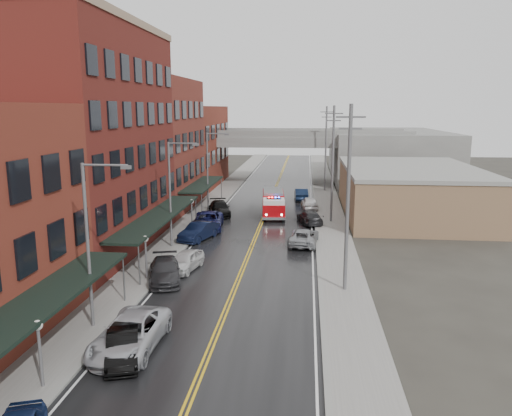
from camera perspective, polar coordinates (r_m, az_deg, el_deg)
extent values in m
cube|color=black|center=(47.95, 0.18, -2.80)|extent=(11.00, 160.00, 0.02)
cube|color=slate|center=(49.17, -8.32, -2.49)|extent=(3.00, 160.00, 0.15)
cube|color=slate|center=(47.79, 8.93, -2.91)|extent=(3.00, 160.00, 0.15)
cube|color=gray|center=(48.80, -6.44, -2.54)|extent=(0.30, 160.00, 0.15)
cube|color=gray|center=(47.73, 6.95, -2.87)|extent=(0.30, 160.00, 0.15)
cube|color=#561816|center=(43.24, -18.76, 7.13)|extent=(9.00, 20.00, 18.00)
cube|color=maroon|center=(59.67, -11.70, 7.05)|extent=(9.00, 15.00, 15.00)
cube|color=maroon|center=(76.61, -7.73, 6.96)|extent=(9.00, 20.00, 12.00)
cube|color=#816445|center=(58.15, 17.09, 1.71)|extent=(14.00, 22.00, 5.00)
cube|color=slate|center=(87.65, 14.71, 5.92)|extent=(18.00, 30.00, 8.00)
cube|color=black|center=(25.16, -23.70, -9.97)|extent=(2.60, 16.00, 0.18)
cylinder|color=slate|center=(31.64, -14.87, -7.92)|extent=(0.10, 0.10, 3.00)
cube|color=black|center=(42.00, -11.01, -0.86)|extent=(2.60, 18.00, 0.18)
cylinder|color=slate|center=(34.13, -13.22, -6.41)|extent=(0.10, 0.10, 3.00)
cylinder|color=slate|center=(50.16, -6.88, -0.50)|extent=(0.10, 0.10, 3.00)
cube|color=black|center=(58.69, -6.11, 2.73)|extent=(2.60, 13.00, 0.18)
cylinder|color=slate|center=(52.84, -6.21, 0.12)|extent=(0.10, 0.10, 3.00)
cylinder|color=slate|center=(64.63, -3.97, 2.22)|extent=(0.10, 0.10, 3.00)
cylinder|color=#59595B|center=(23.69, -23.41, -15.52)|extent=(0.14, 0.14, 2.80)
sphere|color=silver|center=(23.08, -23.71, -12.18)|extent=(0.44, 0.44, 0.44)
cylinder|color=#59595B|center=(35.62, -12.46, -5.79)|extent=(0.14, 0.14, 2.80)
sphere|color=silver|center=(35.21, -12.56, -3.46)|extent=(0.44, 0.44, 0.44)
cylinder|color=#59595B|center=(48.66, -7.34, -1.00)|extent=(0.14, 0.14, 2.80)
sphere|color=silver|center=(48.37, -7.39, 0.73)|extent=(0.44, 0.44, 0.44)
cylinder|color=#59595B|center=(27.77, -18.66, -4.37)|extent=(0.18, 0.18, 9.00)
cylinder|color=#59595B|center=(26.47, -16.88, 4.71)|extent=(2.40, 0.12, 0.12)
cube|color=#59595B|center=(26.08, -14.63, 4.52)|extent=(0.50, 0.22, 0.18)
cylinder|color=#59595B|center=(42.47, -9.80, 1.38)|extent=(0.18, 0.18, 9.00)
cylinder|color=#59595B|center=(41.63, -8.40, 7.33)|extent=(2.40, 0.12, 0.12)
cube|color=#59595B|center=(41.38, -6.91, 7.20)|extent=(0.50, 0.22, 0.18)
cylinder|color=#59595B|center=(57.86, -5.56, 4.12)|extent=(0.18, 0.18, 9.00)
cylinder|color=#59595B|center=(57.25, -4.46, 8.48)|extent=(2.40, 0.12, 0.12)
cube|color=#59595B|center=(57.07, -3.36, 8.39)|extent=(0.50, 0.22, 0.18)
cylinder|color=#59595B|center=(31.90, 10.45, 0.80)|extent=(0.24, 0.24, 12.00)
cube|color=#59595B|center=(31.38, 10.79, 10.18)|extent=(1.80, 0.12, 0.12)
cube|color=#59595B|center=(31.40, 10.75, 8.90)|extent=(1.40, 0.12, 0.12)
cylinder|color=#59595B|center=(51.65, 8.74, 4.85)|extent=(0.24, 0.24, 12.00)
cube|color=#59595B|center=(51.34, 8.92, 10.62)|extent=(1.80, 0.12, 0.12)
cube|color=#59595B|center=(51.35, 8.89, 9.84)|extent=(1.40, 0.12, 0.12)
cylinder|color=#59595B|center=(71.55, 7.97, 6.65)|extent=(0.24, 0.24, 12.00)
cube|color=#59595B|center=(71.32, 8.09, 10.82)|extent=(1.80, 0.12, 0.12)
cube|color=#59595B|center=(71.33, 8.08, 10.25)|extent=(1.40, 0.12, 0.12)
cube|color=slate|center=(78.56, 2.51, 7.71)|extent=(40.00, 10.00, 1.50)
cube|color=slate|center=(80.28, -5.41, 5.06)|extent=(1.60, 8.00, 6.00)
cube|color=slate|center=(79.01, 10.50, 4.82)|extent=(1.60, 8.00, 6.00)
cube|color=#A2070C|center=(56.24, 1.97, 0.81)|extent=(2.78, 5.32, 1.96)
cube|color=#A2070C|center=(52.72, 2.04, -0.22)|extent=(2.54, 2.62, 1.40)
cube|color=silver|center=(52.54, 2.05, 0.78)|extent=(2.41, 2.43, 0.47)
cube|color=black|center=(52.84, 2.04, 0.12)|extent=(2.48, 1.70, 0.75)
cube|color=slate|center=(56.04, 1.98, 1.94)|extent=(2.51, 4.93, 0.28)
cube|color=black|center=(52.48, 2.05, 1.11)|extent=(1.51, 0.39, 0.13)
sphere|color=#FF0C0C|center=(52.46, 1.49, 1.20)|extent=(0.19, 0.19, 0.19)
sphere|color=#1933FF|center=(52.48, 2.61, 1.19)|extent=(0.19, 0.19, 0.19)
cylinder|color=black|center=(52.76, 0.92, -0.98)|extent=(0.96, 0.41, 0.93)
cylinder|color=black|center=(52.80, 3.15, -0.98)|extent=(0.96, 0.41, 0.93)
cylinder|color=black|center=(55.96, 0.92, -0.26)|extent=(0.96, 0.41, 0.93)
cylinder|color=black|center=(56.00, 3.02, -0.27)|extent=(0.96, 0.41, 0.93)
cylinder|color=black|center=(58.25, 0.92, 0.20)|extent=(0.96, 0.41, 0.93)
cylinder|color=black|center=(58.29, 2.94, 0.19)|extent=(0.96, 0.41, 0.93)
imported|color=black|center=(25.17, -14.98, -15.12)|extent=(2.68, 4.38, 1.36)
imported|color=#B1B3B9|center=(26.04, -14.19, -13.78)|extent=(2.87, 6.02, 1.66)
imported|color=#29292C|center=(35.14, -10.38, -7.07)|extent=(3.39, 5.50, 1.49)
imported|color=silver|center=(37.21, -8.10, -5.99)|extent=(2.43, 4.46, 1.44)
imported|color=black|center=(45.38, -6.53, -2.66)|extent=(3.16, 5.19, 1.61)
imported|color=#161A52|center=(49.28, -5.52, -1.48)|extent=(3.43, 6.29, 1.67)
imported|color=black|center=(55.59, -4.19, -0.05)|extent=(3.44, 5.71, 1.55)
imported|color=gray|center=(43.75, 5.48, -3.31)|extent=(2.80, 5.26, 1.41)
imported|color=black|center=(51.67, 6.17, -1.07)|extent=(3.01, 5.00, 1.36)
imported|color=silver|center=(59.10, 6.14, 0.59)|extent=(2.23, 4.61, 1.52)
imported|color=black|center=(65.00, 5.18, 1.59)|extent=(1.94, 4.74, 1.53)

